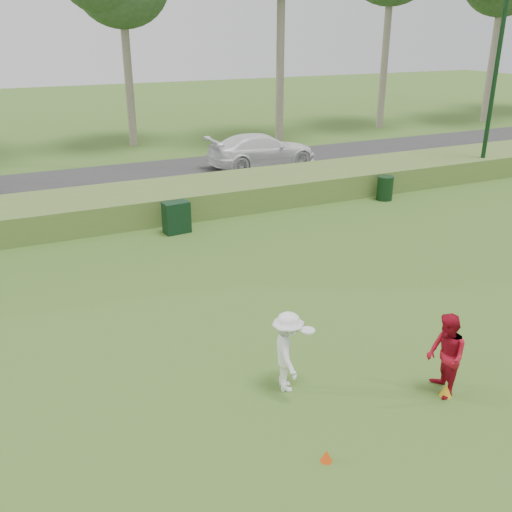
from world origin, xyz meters
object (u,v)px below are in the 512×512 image
cone_orange (326,456)px  car_right (262,150)px  lamp_post (501,41)px  player_red (446,356)px  trash_bin (385,188)px  cone_yellow (446,390)px  utility_cabinet (176,217)px  player_white (288,352)px

cone_orange → car_right: car_right is taller
lamp_post → player_red: bearing=-137.1°
trash_bin → cone_yellow: bearing=-121.5°
utility_cabinet → car_right: size_ratio=0.20×
utility_cabinet → trash_bin: 8.32m
cone_orange → utility_cabinet: utility_cabinet is taller
player_red → cone_orange: 2.96m
cone_orange → trash_bin: bearing=50.1°
utility_cabinet → player_red: bearing=-86.2°
cone_orange → car_right: size_ratio=0.04×
lamp_post → player_red: (-12.38, -11.52, -4.80)m
cone_orange → utility_cabinet: bearing=84.5°
player_white → player_red: size_ratio=0.98×
player_red → utility_cabinet: player_red is taller
car_right → cone_orange: bearing=157.2°
utility_cabinet → car_right: (6.34, 7.00, 0.30)m
trash_bin → player_red: bearing=-121.9°
cone_orange → utility_cabinet: (1.06, 10.96, 0.41)m
cone_orange → car_right: 19.44m
player_white → cone_orange: 2.09m
player_white → utility_cabinet: bearing=11.7°
lamp_post → utility_cabinet: lamp_post is taller
lamp_post → cone_yellow: bearing=-136.8°
car_right → player_white: bearing=155.8°
utility_cabinet → car_right: bearing=42.1°
car_right → trash_bin: bearing=-164.1°
lamp_post → car_right: bearing=143.3°
player_red → car_right: bearing=-175.4°
cone_orange → trash_bin: trash_bin is taller
cone_yellow → utility_cabinet: bearing=99.6°
cone_yellow → car_right: size_ratio=0.05×
cone_orange → utility_cabinet: 11.02m
lamp_post → player_red: lamp_post is taller
player_red → cone_orange: player_red is taller
player_white → trash_bin: bearing=-28.0°
lamp_post → player_white: bearing=-145.5°
player_white → cone_orange: player_white is taller
player_white → car_right: car_right is taller
cone_orange → cone_yellow: cone_yellow is taller
trash_bin → player_white: bearing=-134.3°
player_white → cone_orange: (-0.33, -1.95, -0.67)m
utility_cabinet → trash_bin: size_ratio=1.12×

